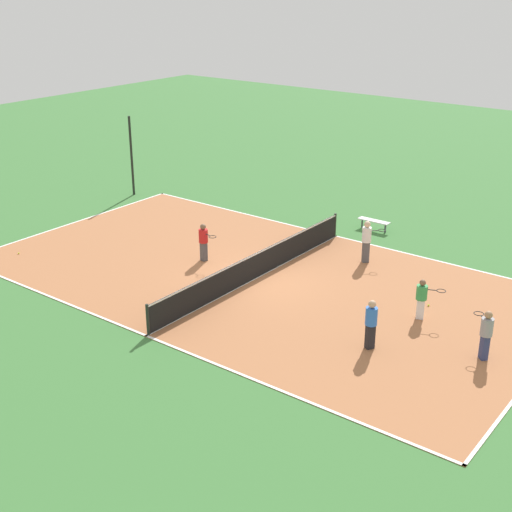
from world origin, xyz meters
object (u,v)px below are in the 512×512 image
object	(u,v)px
player_baseline_gray	(486,332)
tennis_ball_right_alley	(19,253)
player_near_blue	(371,321)
fence_post_back_right	(132,156)
player_far_green	(422,297)
bench	(374,222)
tennis_ball_midcourt	(429,305)
player_near_white	(367,239)
tennis_net	(256,265)
player_coach_red	(204,240)

from	to	relation	value
player_baseline_gray	tennis_ball_right_alley	bearing A→B (deg)	55.23
player_near_blue	fence_post_back_right	distance (m)	18.73
player_far_green	tennis_ball_right_alley	size ratio (longest dim) A/B	20.35
player_near_blue	player_baseline_gray	distance (m)	3.31
player_far_green	fence_post_back_right	bearing A→B (deg)	143.19
bench	tennis_ball_midcourt	bearing A→B (deg)	132.42
player_baseline_gray	bench	bearing A→B (deg)	-0.09
player_baseline_gray	player_near_white	world-z (taller)	player_near_white
tennis_ball_right_alley	fence_post_back_right	world-z (taller)	fence_post_back_right
player_far_green	player_baseline_gray	xyz separation A→B (m)	(-1.30, -2.61, 0.11)
player_near_white	tennis_ball_right_alley	bearing A→B (deg)	168.36
fence_post_back_right	tennis_ball_right_alley	bearing A→B (deg)	-164.62
player_near_blue	tennis_ball_midcourt	size ratio (longest dim) A/B	23.35
tennis_ball_right_alley	tennis_ball_midcourt	size ratio (longest dim) A/B	1.00
bench	fence_post_back_right	bearing A→B (deg)	12.19
tennis_net	tennis_ball_right_alley	bearing A→B (deg)	113.20
player_far_green	player_near_blue	bearing A→B (deg)	-121.14
fence_post_back_right	player_near_blue	bearing A→B (deg)	-111.54
player_baseline_gray	fence_post_back_right	world-z (taller)	fence_post_back_right
player_far_green	player_near_white	distance (m)	5.01
fence_post_back_right	player_baseline_gray	bearing A→B (deg)	-104.86
bench	tennis_ball_midcourt	xyz separation A→B (m)	(-5.74, -5.24, -0.33)
player_baseline_gray	player_coach_red	size ratio (longest dim) A/B	1.03
fence_post_back_right	player_coach_red	bearing A→B (deg)	-117.63
tennis_net	player_far_green	world-z (taller)	player_far_green
player_far_green	tennis_ball_right_alley	bearing A→B (deg)	172.58
tennis_net	player_near_white	bearing A→B (deg)	-32.63
player_far_green	tennis_ball_midcourt	size ratio (longest dim) A/B	20.35
player_near_white	player_far_green	bearing A→B (deg)	-85.58
tennis_ball_right_alley	player_baseline_gray	bearing A→B (deg)	-79.85
tennis_net	player_coach_red	world-z (taller)	player_coach_red
player_near_white	bench	bearing A→B (deg)	68.47
player_near_white	fence_post_back_right	bearing A→B (deg)	130.91
player_baseline_gray	player_near_white	size ratio (longest dim) A/B	0.92
player_near_blue	player_coach_red	bearing A→B (deg)	103.14
player_near_blue	tennis_ball_midcourt	bearing A→B (deg)	25.02
tennis_ball_midcourt	player_far_green	bearing A→B (deg)	-170.93
tennis_net	bench	size ratio (longest dim) A/B	7.78
player_coach_red	fence_post_back_right	xyz separation A→B (m)	(4.59, 8.77, 1.13)
fence_post_back_right	tennis_ball_midcourt	bearing A→B (deg)	-99.91
player_baseline_gray	fence_post_back_right	distance (m)	21.10
player_near_white	tennis_ball_right_alley	world-z (taller)	player_near_white
bench	player_near_blue	bearing A→B (deg)	117.93
player_baseline_gray	tennis_ball_midcourt	size ratio (longest dim) A/B	22.86
player_baseline_gray	tennis_ball_midcourt	world-z (taller)	player_baseline_gray
tennis_net	fence_post_back_right	distance (m)	12.47
tennis_ball_right_alley	bench	bearing A→B (deg)	-41.46
tennis_ball_midcourt	fence_post_back_right	world-z (taller)	fence_post_back_right
tennis_net	fence_post_back_right	size ratio (longest dim) A/B	2.80
player_coach_red	fence_post_back_right	bearing A→B (deg)	164.99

